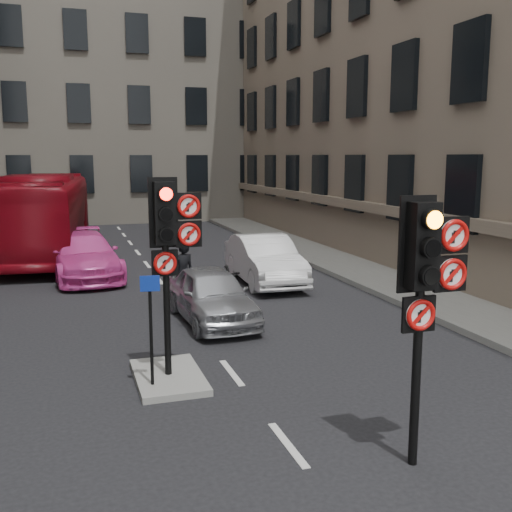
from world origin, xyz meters
TOP-DOWN VIEW (x-y plane):
  - pavement_right at (7.20, 12.00)m, footprint 3.00×50.00m
  - centre_island at (-1.20, 5.00)m, footprint 1.20×2.00m
  - building_far at (0.00, 38.00)m, footprint 30.00×14.00m
  - signal_near at (1.49, 0.99)m, footprint 0.91×0.40m
  - signal_far at (-1.11, 4.99)m, footprint 0.91×0.40m
  - car_silver at (0.49, 8.61)m, footprint 1.77×4.04m
  - car_white at (3.19, 12.52)m, footprint 1.81×4.70m
  - car_pink at (-2.33, 15.19)m, footprint 2.59×5.34m
  - bus_red at (-3.64, 20.47)m, footprint 3.81×12.14m
  - motorcycle at (1.23, 9.77)m, footprint 0.77×1.89m
  - motorcyclist at (0.09, 10.22)m, footprint 0.77×0.62m
  - info_sign at (-1.55, 4.57)m, footprint 0.34×0.12m

SIDE VIEW (x-z plane):
  - centre_island at x=-1.20m, z-range 0.00..0.12m
  - pavement_right at x=7.20m, z-range 0.00..0.16m
  - motorcycle at x=1.23m, z-range 0.00..1.11m
  - car_silver at x=0.49m, z-range 0.00..1.35m
  - car_pink at x=-2.33m, z-range 0.00..1.50m
  - car_white at x=3.19m, z-range 0.00..1.53m
  - motorcyclist at x=0.09m, z-range 0.00..1.82m
  - info_sign at x=-1.55m, z-range 0.40..2.35m
  - bus_red at x=-3.64m, z-range 0.00..3.33m
  - signal_near at x=1.49m, z-range 0.79..4.37m
  - signal_far at x=-1.11m, z-range 0.91..4.49m
  - building_far at x=0.00m, z-range 0.00..20.00m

